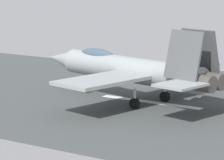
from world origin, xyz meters
The scene contains 3 objects.
ground_plane centered at (0.00, 0.00, 0.00)m, with size 400.00×400.00×0.00m, color slate.
runway_strip centered at (-0.02, 0.00, 0.01)m, with size 240.00×26.00×0.02m.
fighter_jet centered at (1.56, 0.55, 2.39)m, with size 17.19×14.47×5.58m.
Camera 1 is at (-21.43, 38.46, 9.75)m, focal length 101.11 mm.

